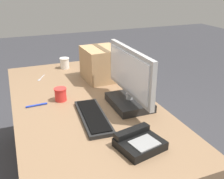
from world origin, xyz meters
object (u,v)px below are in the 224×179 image
(cardboard_box, at_px, (101,64))
(pen_marker, at_px, (37,105))
(spoon, at_px, (40,79))
(keyboard, at_px, (93,117))
(paper_cup_left, at_px, (65,63))
(monitor, at_px, (130,84))
(paper_cup_right, at_px, (61,94))
(desk_phone, at_px, (139,142))

(cardboard_box, bearing_deg, pen_marker, -60.67)
(spoon, xyz_separation_m, cardboard_box, (0.18, 0.47, 0.13))
(keyboard, height_order, paper_cup_left, paper_cup_left)
(paper_cup_left, xyz_separation_m, pen_marker, (0.70, -0.34, -0.04))
(pen_marker, bearing_deg, cardboard_box, 26.55)
(monitor, height_order, cardboard_box, monitor)
(keyboard, xyz_separation_m, pen_marker, (-0.29, -0.29, -0.01))
(monitor, xyz_separation_m, paper_cup_right, (-0.24, -0.39, -0.11))
(monitor, height_order, desk_phone, monitor)
(monitor, height_order, paper_cup_left, monitor)
(cardboard_box, bearing_deg, spoon, -111.28)
(keyboard, bearing_deg, spoon, -161.75)
(paper_cup_left, height_order, spoon, paper_cup_left)
(paper_cup_left, bearing_deg, keyboard, -2.86)
(keyboard, distance_m, paper_cup_right, 0.34)
(keyboard, bearing_deg, pen_marker, -131.38)
(keyboard, relative_size, cardboard_box, 1.41)
(spoon, bearing_deg, keyboard, 41.59)
(keyboard, xyz_separation_m, spoon, (-0.79, -0.20, -0.01))
(keyboard, height_order, paper_cup_right, paper_cup_right)
(paper_cup_right, relative_size, pen_marker, 0.65)
(monitor, distance_m, pen_marker, 0.62)
(monitor, relative_size, desk_phone, 2.40)
(spoon, bearing_deg, pen_marker, 17.21)
(paper_cup_right, height_order, pen_marker, paper_cup_right)
(keyboard, bearing_deg, monitor, 110.11)
(paper_cup_left, height_order, pen_marker, paper_cup_left)
(monitor, xyz_separation_m, keyboard, (0.08, -0.27, -0.14))
(paper_cup_left, xyz_separation_m, paper_cup_right, (0.67, -0.17, -0.00))
(keyboard, distance_m, pen_marker, 0.41)
(monitor, relative_size, paper_cup_right, 6.50)
(paper_cup_left, distance_m, cardboard_box, 0.45)
(spoon, distance_m, pen_marker, 0.50)
(desk_phone, xyz_separation_m, spoon, (-1.14, -0.32, -0.03))
(desk_phone, relative_size, cardboard_box, 0.76)
(paper_cup_right, bearing_deg, desk_phone, 20.15)
(cardboard_box, relative_size, pen_marker, 2.32)
(paper_cup_left, bearing_deg, desk_phone, 3.04)
(paper_cup_left, xyz_separation_m, spoon, (0.20, -0.25, -0.05))
(keyboard, bearing_deg, cardboard_box, 160.20)
(keyboard, relative_size, desk_phone, 1.85)
(pen_marker, bearing_deg, desk_phone, -60.37)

